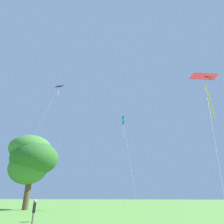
# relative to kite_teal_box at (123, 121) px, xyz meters

# --- Properties ---
(kite_teal_box) EXTENTS (3.49, 9.32, 14.18)m
(kite_teal_box) POSITION_rel_kite_teal_box_xyz_m (0.00, 0.00, 0.00)
(kite_teal_box) COLOR teal
(kite_teal_box) RESTS_ON ground_plane
(kite_black_large) EXTENTS (2.15, 11.76, 25.70)m
(kite_black_large) POSITION_rel_kite_teal_box_xyz_m (-15.83, 4.31, 10.69)
(kite_black_large) COLOR black
(kite_black_large) RESTS_ON ground_plane
(kite_red_high) EXTENTS (2.67, 6.77, 10.92)m
(kite_red_high) POSITION_rel_kite_teal_box_xyz_m (9.78, -16.26, -3.86)
(kite_red_high) COLOR red
(kite_red_high) RESTS_ON ground_plane
(person_foreground_watcher) EXTENTS (0.35, 0.45, 1.56)m
(person_foreground_watcher) POSITION_rel_kite_teal_box_xyz_m (-1.96, -18.32, -12.32)
(person_foreground_watcher) COLOR #665B4C
(person_foreground_watcher) RESTS_ON ground_plane
(tree_left_oak) EXTENTS (7.83, 7.29, 11.05)m
(tree_left_oak) POSITION_rel_kite_teal_box_xyz_m (-14.36, -3.01, -5.85)
(tree_left_oak) COLOR brown
(tree_left_oak) RESTS_ON ground_plane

